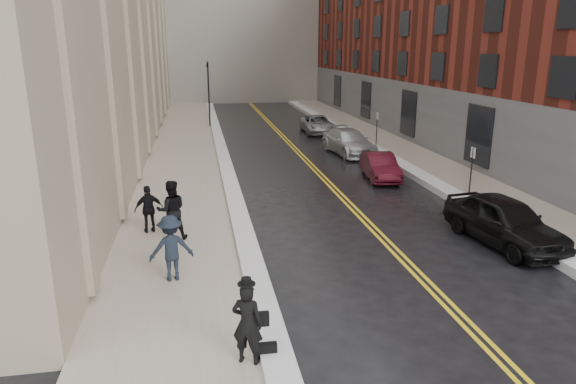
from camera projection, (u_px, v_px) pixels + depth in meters
name	position (u px, v px, depth m)	size (l,w,h in m)	color
ground	(345.00, 298.00, 13.45)	(160.00, 160.00, 0.00)	black
sidewalk_left	(183.00, 166.00, 27.83)	(4.00, 64.00, 0.15)	gray
sidewalk_right	(417.00, 157.00, 30.09)	(3.00, 64.00, 0.15)	gray
lane_stripe_a	(307.00, 163.00, 29.00)	(0.12, 64.00, 0.01)	gold
lane_stripe_b	(311.00, 163.00, 29.04)	(0.12, 64.00, 0.01)	gold
snow_ridge_left	(225.00, 164.00, 28.20)	(0.70, 60.80, 0.26)	silver
snow_ridge_right	(387.00, 157.00, 29.76)	(0.85, 60.80, 0.30)	silver
building_right	(499.00, 7.00, 35.69)	(14.00, 50.00, 18.00)	maroon
traffic_signal	(209.00, 89.00, 40.57)	(0.18, 0.15, 5.20)	black
parking_sign_near	(472.00, 167.00, 21.98)	(0.06, 0.35, 2.23)	black
parking_sign_far	(377.00, 126.00, 33.34)	(0.06, 0.35, 2.23)	black
car_black	(504.00, 221.00, 16.95)	(1.90, 4.73, 1.61)	black
car_maroon	(380.00, 166.00, 25.33)	(1.35, 3.86, 1.27)	#420B17
car_silver_near	(349.00, 142.00, 31.24)	(2.06, 5.07, 1.47)	#B9BCC1
car_silver_far	(318.00, 124.00, 38.78)	(2.17, 4.71, 1.31)	#9EA0A6
pedestrian_main	(247.00, 324.00, 10.26)	(0.64, 0.42, 1.74)	black
pedestrian_a	(171.00, 210.00, 16.92)	(0.98, 0.76, 2.01)	black
pedestrian_b	(171.00, 248.00, 13.97)	(1.19, 0.69, 1.85)	black
pedestrian_c	(149.00, 209.00, 17.61)	(0.97, 0.40, 1.66)	black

